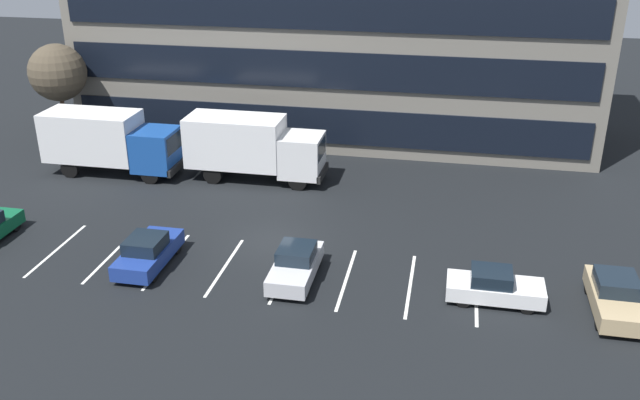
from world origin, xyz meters
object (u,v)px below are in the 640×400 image
object	(u,v)px
sedan_white	(494,287)
sedan_tan	(615,296)
sedan_navy	(148,252)
sedan_silver	(296,264)
bare_tree	(58,73)
box_truck_white	(252,145)
box_truck_blue	(109,140)

from	to	relation	value
sedan_white	sedan_tan	world-z (taller)	sedan_tan
sedan_navy	sedan_white	bearing A→B (deg)	-0.01
sedan_silver	sedan_tan	distance (m)	13.19
sedan_navy	sedan_silver	bearing A→B (deg)	1.55
sedan_navy	bare_tree	world-z (taller)	bare_tree
box_truck_white	bare_tree	bearing A→B (deg)	167.10
box_truck_blue	sedan_navy	bearing A→B (deg)	-56.03
box_truck_white	bare_tree	world-z (taller)	bare_tree
box_truck_white	bare_tree	distance (m)	14.54
box_truck_blue	sedan_silver	bearing A→B (deg)	-36.51
sedan_navy	bare_tree	bearing A→B (deg)	130.40
box_truck_white	sedan_navy	bearing A→B (deg)	-98.58
box_truck_white	sedan_silver	world-z (taller)	box_truck_white
box_truck_blue	bare_tree	world-z (taller)	bare_tree
sedan_silver	sedan_tan	xyz separation A→B (m)	(13.19, -0.07, 0.02)
box_truck_blue	sedan_tan	distance (m)	28.96
box_truck_white	sedan_navy	world-z (taller)	box_truck_white
box_truck_white	sedan_silver	size ratio (longest dim) A/B	1.96
box_truck_white	bare_tree	xyz separation A→B (m)	(-13.88, 3.18, 2.92)
sedan_white	bare_tree	world-z (taller)	bare_tree
box_truck_blue	bare_tree	size ratio (longest dim) A/B	1.18
sedan_white	sedan_navy	xyz separation A→B (m)	(-15.27, 0.00, 0.04)
sedan_white	sedan_navy	world-z (taller)	sedan_navy
box_truck_blue	box_truck_white	size ratio (longest dim) A/B	1.00
sedan_navy	box_truck_white	bearing A→B (deg)	81.42
box_truck_blue	sedan_navy	xyz separation A→B (m)	(7.02, -10.42, -1.41)
bare_tree	sedan_white	bearing A→B (deg)	-27.57
sedan_tan	bare_tree	world-z (taller)	bare_tree
box_truck_white	sedan_silver	bearing A→B (deg)	-64.95
sedan_white	sedan_silver	bearing A→B (deg)	178.73
sedan_tan	sedan_silver	bearing A→B (deg)	179.68
box_truck_blue	box_truck_white	bearing A→B (deg)	4.81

